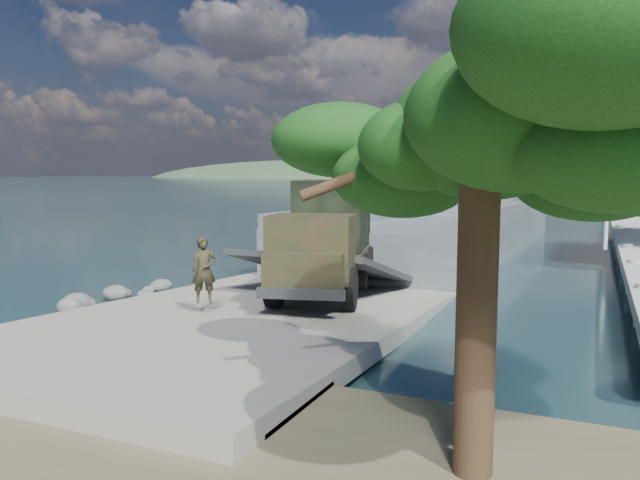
{
  "coord_description": "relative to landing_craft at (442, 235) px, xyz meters",
  "views": [
    {
      "loc": [
        9.9,
        -17.78,
        4.86
      ],
      "look_at": [
        -0.63,
        6.0,
        2.06
      ],
      "focal_mm": 35.0,
      "sensor_mm": 36.0,
      "label": 1
    }
  ],
  "objects": [
    {
      "name": "ground",
      "position": [
        -0.97,
        -21.87,
        -0.88
      ],
      "size": [
        1400.0,
        1400.0,
        0.0
      ],
      "primitive_type": "plane",
      "color": "#1C3A43",
      "rests_on": "ground"
    },
    {
      "name": "boat_ramp",
      "position": [
        -0.97,
        -22.87,
        -0.63
      ],
      "size": [
        10.0,
        18.0,
        0.5
      ],
      "primitive_type": "cube",
      "color": "gray",
      "rests_on": "ground"
    },
    {
      "name": "shoreline_rocks",
      "position": [
        -7.17,
        -21.37,
        -0.88
      ],
      "size": [
        3.2,
        5.6,
        0.9
      ],
      "primitive_type": null,
      "color": "#4E4E4C",
      "rests_on": "ground"
    },
    {
      "name": "landing_craft",
      "position": [
        0.0,
        0.0,
        0.0
      ],
      "size": [
        10.28,
        36.35,
        10.71
      ],
      "rotation": [
        0.0,
        0.0,
        -0.04
      ],
      "color": "#4A5258",
      "rests_on": "ground"
    },
    {
      "name": "military_truck",
      "position": [
        -0.12,
        -18.57,
        1.65
      ],
      "size": [
        4.68,
        9.16,
        4.08
      ],
      "rotation": [
        0.0,
        0.0,
        0.24
      ],
      "color": "black",
      "rests_on": "boat_ramp"
    },
    {
      "name": "soldier",
      "position": [
        -1.95,
        -23.84,
        0.64
      ],
      "size": [
        0.89,
        0.85,
        2.04
      ],
      "primitive_type": "imported",
      "rotation": [
        0.0,
        0.0,
        0.68
      ],
      "color": "black",
      "rests_on": "boat_ramp"
    },
    {
      "name": "overhang_tree",
      "position": [
        6.91,
        -30.14,
        4.59
      ],
      "size": [
        7.51,
        6.92,
        6.82
      ],
      "color": "#302313",
      "rests_on": "ground"
    }
  ]
}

